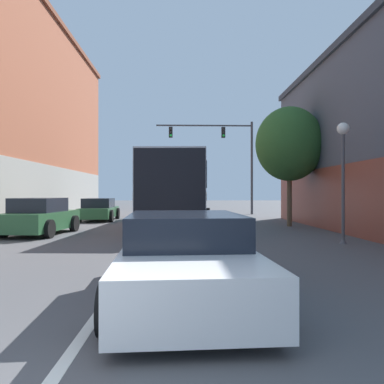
# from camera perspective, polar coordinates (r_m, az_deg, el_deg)

# --- Properties ---
(lane_center_line) EXTENTS (0.14, 42.75, 0.01)m
(lane_center_line) POSITION_cam_1_polar(r_m,az_deg,el_deg) (16.97, -5.34, -5.59)
(lane_center_line) COLOR silver
(lane_center_line) RESTS_ON ground_plane
(bus) EXTENTS (3.33, 12.68, 3.24)m
(bus) POSITION_cam_1_polar(r_m,az_deg,el_deg) (19.23, -1.95, 0.48)
(bus) COLOR #B7B7BC
(bus) RESTS_ON ground_plane
(hatchback_foreground) EXTENTS (2.33, 4.57, 1.28)m
(hatchback_foreground) POSITION_cam_1_polar(r_m,az_deg,el_deg) (5.84, -1.03, -9.96)
(hatchback_foreground) COLOR silver
(hatchback_foreground) RESTS_ON ground_plane
(parked_car_left_near) EXTENTS (2.18, 4.00, 1.42)m
(parked_car_left_near) POSITION_cam_1_polar(r_m,az_deg,el_deg) (15.66, -22.05, -3.56)
(parked_car_left_near) COLOR #285633
(parked_car_left_near) RESTS_ON ground_plane
(parked_car_left_mid) EXTENTS (2.07, 4.22, 1.31)m
(parked_car_left_mid) POSITION_cam_1_polar(r_m,az_deg,el_deg) (22.61, -13.97, -2.64)
(parked_car_left_mid) COLOR #285633
(parked_car_left_mid) RESTS_ON ground_plane
(traffic_signal_gantry) EXTENTS (7.34, 0.36, 7.02)m
(traffic_signal_gantry) POSITION_cam_1_polar(r_m,az_deg,el_deg) (28.61, 5.05, 6.70)
(traffic_signal_gantry) COLOR #333338
(traffic_signal_gantry) RESTS_ON ground_plane
(street_lamp) EXTENTS (0.39, 0.39, 3.85)m
(street_lamp) POSITION_cam_1_polar(r_m,az_deg,el_deg) (12.83, 22.03, 4.18)
(street_lamp) COLOR #47474C
(street_lamp) RESTS_ON ground_plane
(street_tree_near) EXTENTS (3.27, 2.94, 5.79)m
(street_tree_near) POSITION_cam_1_polar(r_m,az_deg,el_deg) (18.85, 14.62, 7.07)
(street_tree_near) COLOR brown
(street_tree_near) RESTS_ON ground_plane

